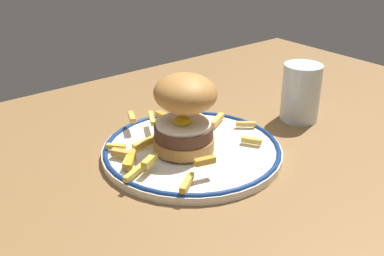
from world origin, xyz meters
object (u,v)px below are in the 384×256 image
(water_glass, at_px, (301,96))
(spoon, at_px, (301,96))
(dinner_plate, at_px, (192,150))
(burger, at_px, (185,111))

(water_glass, xyz_separation_m, spoon, (0.09, 0.07, -0.04))
(dinner_plate, bearing_deg, water_glass, -3.28)
(water_glass, relative_size, spoon, 0.82)
(dinner_plate, xyz_separation_m, spoon, (0.32, 0.05, -0.00))
(dinner_plate, xyz_separation_m, water_glass, (0.24, -0.01, 0.04))
(burger, height_order, water_glass, burger)
(dinner_plate, relative_size, water_glass, 2.71)
(burger, distance_m, water_glass, 0.25)
(spoon, bearing_deg, burger, -172.27)
(burger, bearing_deg, dinner_plate, -37.79)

